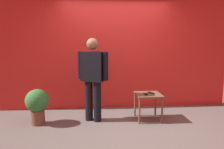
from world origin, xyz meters
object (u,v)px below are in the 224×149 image
Objects in this scene: cell_phone at (146,94)px; side_table at (148,98)px; tv_remote at (151,93)px; standing_person at (93,75)px; potted_plant at (37,104)px.

side_table is at bearing 32.48° from cell_phone.
side_table is at bearing -172.37° from tv_remote.
side_table is 0.11m from cell_phone.
cell_phone is at bearing -4.31° from standing_person.
potted_plant reaches higher than tv_remote.
standing_person is at bearing 177.88° from side_table.
side_table is 3.73× the size of cell_phone.
standing_person is 1.19m from potted_plant.
standing_person is 2.40× the size of potted_plant.
side_table is at bearing 1.29° from potted_plant.
side_table is at bearing -2.12° from standing_person.
cell_phone is at bearing -174.18° from tv_remote.
cell_phone is at bearing -148.89° from side_table.
potted_plant is (-2.12, -0.01, -0.13)m from cell_phone.
standing_person is 1.12m from cell_phone.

